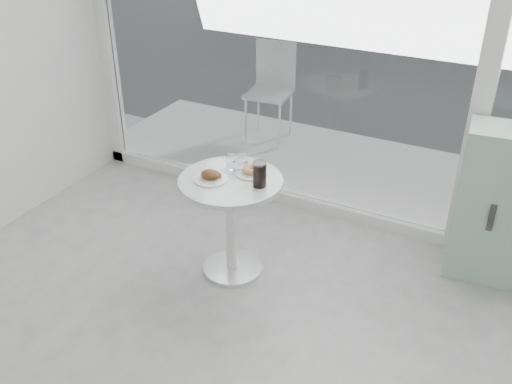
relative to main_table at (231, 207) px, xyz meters
The scene contains 10 objects.
storefront 1.70m from the main_table, 62.44° to the left, with size 5.00×0.14×3.00m.
main_table is the anchor object (origin of this frame).
patio_deck 2.03m from the main_table, 75.26° to the left, with size 5.60×1.60×0.05m, color silver.
mint_cabinet 1.84m from the main_table, 26.93° to the left, with size 0.56×0.40×1.15m.
patio_chair 2.38m from the main_table, 109.23° to the left, with size 0.49×0.49×1.02m.
plate_fritter 0.28m from the main_table, 148.35° to the right, with size 0.23×0.23×0.07m.
plate_donut 0.29m from the main_table, 56.40° to the left, with size 0.23×0.23×0.06m.
water_tumbler_a 0.31m from the main_table, 117.09° to the left, with size 0.07×0.07×0.11m.
water_tumbler_b 0.31m from the main_table, 84.69° to the left, with size 0.08×0.08×0.12m.
cola_glass 0.37m from the main_table, ahead, with size 0.09×0.09×0.18m.
Camera 1 is at (1.23, -1.05, 2.63)m, focal length 40.00 mm.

